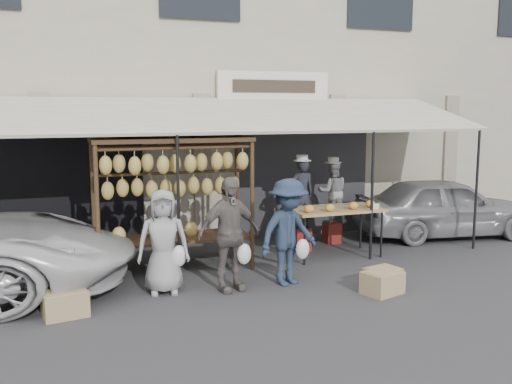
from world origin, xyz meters
TOP-DOWN VIEW (x-y plane):
  - ground_plane at (0.00, 0.00)m, footprint 90.00×90.00m
  - shophouse at (-0.00, 6.50)m, footprint 24.00×6.15m
  - awning at (0.01, 2.28)m, footprint 10.00×2.35m
  - banana_rack at (-0.98, 1.60)m, footprint 2.60×0.90m
  - produce_table at (1.99, 1.54)m, footprint 1.70×0.90m
  - vendor_left at (1.59, 2.16)m, footprint 0.49×0.33m
  - vendor_right at (2.44, 2.54)m, footprint 0.71×0.61m
  - customer_left at (-1.37, 0.53)m, footprint 0.82×0.60m
  - customer_mid at (-0.43, 0.32)m, footprint 1.07×0.61m
  - customer_right at (0.52, 0.29)m, footprint 1.21×0.92m
  - stool_left at (1.59, 2.16)m, footprint 0.32×0.32m
  - stool_right at (2.44, 2.54)m, footprint 0.36×0.36m
  - crate_near_a at (1.64, -0.60)m, footprint 0.65×0.56m
  - crate_near_b at (1.80, -0.36)m, footprint 0.58×0.49m
  - crate_far at (-2.77, 0.02)m, footprint 0.62×0.51m
  - sedan at (4.95, 2.23)m, footprint 3.96×2.07m

SIDE VIEW (x-z plane):
  - ground_plane at x=0.00m, z-range 0.00..0.00m
  - crate_near_b at x=1.80m, z-range 0.00..0.30m
  - crate_near_a at x=1.64m, z-range 0.00..0.33m
  - crate_far at x=-2.77m, z-range 0.00..0.33m
  - stool_right at x=2.44m, z-range 0.00..0.42m
  - stool_left at x=1.59m, z-range 0.00..0.45m
  - sedan at x=4.95m, z-range 0.00..1.29m
  - customer_left at x=-1.37m, z-range 0.00..1.54m
  - customer_right at x=0.52m, z-range 0.00..1.65m
  - customer_mid at x=-0.43m, z-range 0.00..1.72m
  - produce_table at x=1.99m, z-range 0.34..1.38m
  - vendor_right at x=2.44m, z-range 0.42..1.67m
  - vendor_left at x=1.59m, z-range 0.45..1.77m
  - banana_rack at x=-0.98m, z-range 0.46..2.69m
  - awning at x=0.01m, z-range 1.12..4.03m
  - shophouse at x=0.00m, z-range 0.00..7.30m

